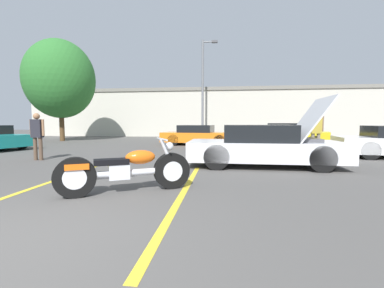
% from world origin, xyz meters
% --- Properties ---
extents(parking_stripe_foreground, '(0.12, 5.33, 0.01)m').
position_xyz_m(parking_stripe_foreground, '(-1.33, 2.26, 0.00)').
color(parking_stripe_foreground, yellow).
rests_on(parking_stripe_foreground, ground).
extents(parking_stripe_middle, '(0.12, 5.33, 0.01)m').
position_xyz_m(parking_stripe_middle, '(1.64, 2.26, 0.00)').
color(parking_stripe_middle, yellow).
rests_on(parking_stripe_middle, ground).
extents(far_building, '(32.00, 4.20, 4.40)m').
position_xyz_m(far_building, '(0.00, 22.56, 2.34)').
color(far_building, beige).
rests_on(far_building, ground).
extents(light_pole, '(1.21, 0.28, 7.54)m').
position_xyz_m(light_pole, '(0.83, 17.78, 4.15)').
color(light_pole, slate).
rests_on(light_pole, ground).
extents(tree_background, '(4.62, 4.62, 6.90)m').
position_xyz_m(tree_background, '(-8.79, 14.40, 4.24)').
color(tree_background, brown).
rests_on(tree_background, ground).
extents(motorcycle, '(2.20, 1.28, 0.98)m').
position_xyz_m(motorcycle, '(0.61, 2.19, 0.41)').
color(motorcycle, black).
rests_on(motorcycle, ground).
extents(show_car_hood_open, '(4.38, 1.84, 2.00)m').
position_xyz_m(show_car_hood_open, '(3.55, 5.46, 0.59)').
color(show_car_hood_open, silver).
rests_on(show_car_hood_open, ground).
extents(parked_car_mid_left_row, '(4.34, 2.22, 1.13)m').
position_xyz_m(parked_car_mid_left_row, '(0.94, 12.35, 0.54)').
color(parked_car_mid_left_row, orange).
rests_on(parked_car_mid_left_row, ground).
extents(parked_car_mid_right_row, '(4.46, 2.98, 1.24)m').
position_xyz_m(parked_car_mid_right_row, '(6.07, 12.99, 0.58)').
color(parked_car_mid_right_row, yellow).
rests_on(parked_car_mid_right_row, ground).
extents(spectator_near_motorcycle, '(0.52, 0.21, 1.60)m').
position_xyz_m(spectator_near_motorcycle, '(-3.90, 5.74, 0.94)').
color(spectator_near_motorcycle, brown).
rests_on(spectator_near_motorcycle, ground).
extents(spectator_by_show_car, '(0.52, 0.24, 1.81)m').
position_xyz_m(spectator_by_show_car, '(5.75, 7.71, 1.09)').
color(spectator_by_show_car, gray).
rests_on(spectator_by_show_car, ground).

